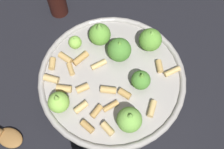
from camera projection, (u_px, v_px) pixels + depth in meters
name	position (u px, v px, depth m)	size (l,w,h in m)	color
ground_plane	(112.00, 89.00, 0.55)	(2.40, 2.40, 0.00)	black
cooking_pan	(112.00, 81.00, 0.51)	(0.28, 0.28, 0.11)	#9E9993
pepper_shaker	(55.00, 0.00, 0.60)	(0.04, 0.04, 0.08)	#33140F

